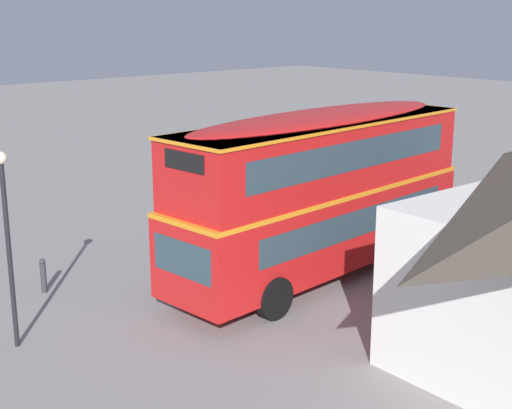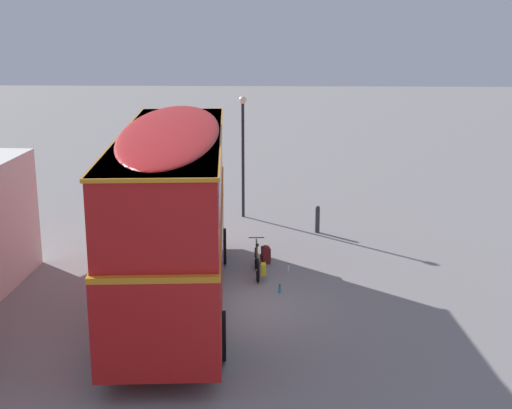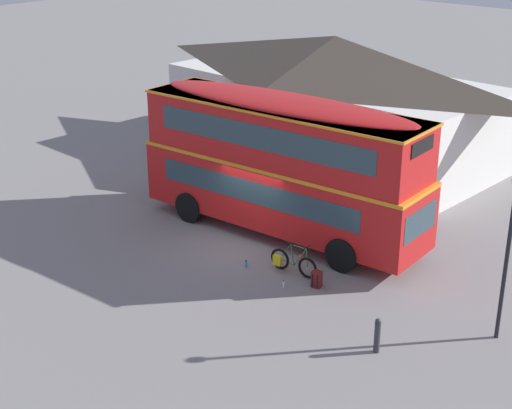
{
  "view_description": "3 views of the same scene",
  "coord_description": "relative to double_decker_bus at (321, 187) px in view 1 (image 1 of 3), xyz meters",
  "views": [
    {
      "loc": [
        14.92,
        15.19,
        7.43
      ],
      "look_at": [
        1.44,
        -0.03,
        2.07
      ],
      "focal_mm": 51.47,
      "sensor_mm": 36.0,
      "label": 1
    },
    {
      "loc": [
        -17.46,
        -1.29,
        7.41
      ],
      "look_at": [
        1.81,
        -0.7,
        2.32
      ],
      "focal_mm": 50.67,
      "sensor_mm": 36.0,
      "label": 2
    },
    {
      "loc": [
        15.62,
        -17.18,
        10.81
      ],
      "look_at": [
        0.89,
        -0.68,
        1.86
      ],
      "focal_mm": 53.64,
      "sensor_mm": 36.0,
      "label": 3
    }
  ],
  "objects": [
    {
      "name": "water_bottle_blue_sports",
      "position": [
        0.86,
        -2.74,
        -2.53
      ],
      "size": [
        0.07,
        0.07,
        0.24
      ],
      "color": "#338CBF",
      "rests_on": "ground"
    },
    {
      "name": "kerb_bollard",
      "position": [
        6.58,
        -4.07,
        -2.15
      ],
      "size": [
        0.16,
        0.16,
        0.97
      ],
      "color": "#333338",
      "rests_on": "ground"
    },
    {
      "name": "touring_bicycle",
      "position": [
        2.18,
        -2.1,
        -2.27
      ],
      "size": [
        1.71,
        0.54,
        1.02
      ],
      "color": "black",
      "rests_on": "ground"
    },
    {
      "name": "street_lamp",
      "position": [
        8.55,
        -1.37,
        0.17
      ],
      "size": [
        0.28,
        0.28,
        4.54
      ],
      "color": "black",
      "rests_on": "ground"
    },
    {
      "name": "ground_plane",
      "position": [
        -0.23,
        -1.37,
        -2.64
      ],
      "size": [
        120.0,
        120.0,
        0.0
      ],
      "primitive_type": "plane",
      "color": "gray"
    },
    {
      "name": "water_bottle_clear_plastic",
      "position": [
        2.6,
        -3.0,
        -2.53
      ],
      "size": [
        0.06,
        0.06,
        0.24
      ],
      "color": "silver",
      "rests_on": "ground"
    },
    {
      "name": "backpack_on_ground",
      "position": [
        3.31,
        -2.31,
        -2.35
      ],
      "size": [
        0.33,
        0.34,
        0.56
      ],
      "color": "maroon",
      "rests_on": "ground"
    },
    {
      "name": "double_decker_bus",
      "position": [
        0.0,
        0.0,
        0.0
      ],
      "size": [
        10.42,
        3.22,
        4.79
      ],
      "color": "black",
      "rests_on": "ground"
    }
  ]
}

